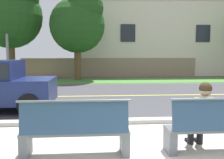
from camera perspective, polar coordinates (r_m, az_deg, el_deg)
ground_plane at (r=12.01m, az=0.28°, el=-2.51°), size 140.00×140.00×0.00m
sidewalk_pavement at (r=4.68m, az=7.91°, el=-16.00°), size 44.00×3.60×0.01m
curb_edge at (r=6.49m, az=4.26°, el=-9.26°), size 44.00×0.30×0.11m
street_asphalt at (r=10.53m, az=0.92°, el=-3.67°), size 52.00×8.00×0.01m
road_centre_line at (r=10.53m, az=0.92°, el=-3.64°), size 48.00×0.14×0.01m
far_verge_grass at (r=16.21m, az=-0.90°, el=-0.31°), size 48.00×2.80×0.02m
bench_left at (r=4.39m, az=-8.18°, el=-11.30°), size 1.82×0.48×1.01m
bench_right at (r=4.89m, az=22.74°, el=-9.91°), size 1.82×0.48×1.01m
seated_person_olive at (r=4.88m, az=19.51°, el=-7.13°), size 0.52×0.68×1.25m
streetlamp at (r=16.84m, az=-22.37°, el=12.97°), size 0.24×2.10×6.91m
shade_tree_far_left at (r=18.12m, az=-21.57°, el=14.02°), size 4.15×4.15×6.85m
shade_tree_left at (r=16.92m, az=-7.40°, el=12.81°), size 3.56×3.56×5.87m
garden_wall at (r=19.16m, az=-0.47°, el=2.72°), size 13.00×0.36×1.40m
house_across_street at (r=23.01m, az=9.69°, el=9.64°), size 13.82×6.91×6.51m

